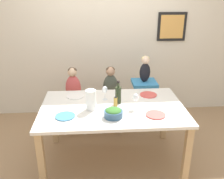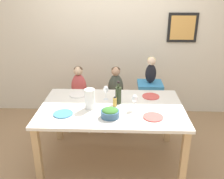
# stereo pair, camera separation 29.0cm
# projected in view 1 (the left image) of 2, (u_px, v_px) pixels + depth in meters

# --- Properties ---
(ground_plane) EXTENTS (14.00, 14.00, 0.00)m
(ground_plane) POSITION_uv_depth(u_px,v_px,m) (112.00, 159.00, 3.18)
(ground_plane) COLOR #9E7A56
(wall_back) EXTENTS (10.00, 0.09, 2.70)m
(wall_back) POSITION_uv_depth(u_px,v_px,m) (106.00, 34.00, 3.99)
(wall_back) COLOR beige
(wall_back) RESTS_ON ground_plane
(dining_table) EXTENTS (1.66, 1.03, 0.75)m
(dining_table) POSITION_uv_depth(u_px,v_px,m) (112.00, 113.00, 2.93)
(dining_table) COLOR silver
(dining_table) RESTS_ON ground_plane
(chair_far_left) EXTENTS (0.42, 0.40, 0.48)m
(chair_far_left) POSITION_uv_depth(u_px,v_px,m) (74.00, 106.00, 3.72)
(chair_far_left) COLOR silver
(chair_far_left) RESTS_ON ground_plane
(chair_far_center) EXTENTS (0.42, 0.40, 0.48)m
(chair_far_center) POSITION_uv_depth(u_px,v_px,m) (111.00, 104.00, 3.75)
(chair_far_center) COLOR silver
(chair_far_center) RESTS_ON ground_plane
(chair_right_highchair) EXTENTS (0.36, 0.34, 0.76)m
(chair_right_highchair) POSITION_uv_depth(u_px,v_px,m) (144.00, 92.00, 3.72)
(chair_right_highchair) COLOR silver
(chair_right_highchair) RESTS_ON ground_plane
(person_child_left) EXTENTS (0.22, 0.15, 0.51)m
(person_child_left) POSITION_uv_depth(u_px,v_px,m) (73.00, 85.00, 3.60)
(person_child_left) COLOR #C64C4C
(person_child_left) RESTS_ON chair_far_left
(person_child_center) EXTENTS (0.22, 0.15, 0.51)m
(person_child_center) POSITION_uv_depth(u_px,v_px,m) (111.00, 84.00, 3.63)
(person_child_center) COLOR #3D4238
(person_child_center) RESTS_ON chair_far_center
(person_baby_right) EXTENTS (0.16, 0.12, 0.38)m
(person_baby_right) POSITION_uv_depth(u_px,v_px,m) (145.00, 68.00, 3.57)
(person_baby_right) COLOR black
(person_baby_right) RESTS_ON chair_right_highchair
(wine_bottle) EXTENTS (0.07, 0.07, 0.28)m
(wine_bottle) POSITION_uv_depth(u_px,v_px,m) (118.00, 94.00, 2.94)
(wine_bottle) COLOR #232D19
(wine_bottle) RESTS_ON dining_table
(paper_towel_roll) EXTENTS (0.12, 0.12, 0.23)m
(paper_towel_roll) POSITION_uv_depth(u_px,v_px,m) (91.00, 100.00, 2.79)
(paper_towel_roll) COLOR white
(paper_towel_roll) RESTS_ON dining_table
(wine_glass_near) EXTENTS (0.07, 0.07, 0.18)m
(wine_glass_near) POSITION_uv_depth(u_px,v_px,m) (136.00, 98.00, 2.81)
(wine_glass_near) COLOR white
(wine_glass_near) RESTS_ON dining_table
(wine_glass_far) EXTENTS (0.07, 0.07, 0.18)m
(wine_glass_far) POSITION_uv_depth(u_px,v_px,m) (105.00, 90.00, 3.03)
(wine_glass_far) COLOR white
(wine_glass_far) RESTS_ON dining_table
(salad_bowl_large) EXTENTS (0.20, 0.20, 0.10)m
(salad_bowl_large) POSITION_uv_depth(u_px,v_px,m) (113.00, 113.00, 2.64)
(salad_bowl_large) COLOR #335675
(salad_bowl_large) RESTS_ON dining_table
(dinner_plate_front_left) EXTENTS (0.21, 0.21, 0.01)m
(dinner_plate_front_left) POSITION_uv_depth(u_px,v_px,m) (65.00, 116.00, 2.66)
(dinner_plate_front_left) COLOR teal
(dinner_plate_front_left) RESTS_ON dining_table
(dinner_plate_back_left) EXTENTS (0.21, 0.21, 0.01)m
(dinner_plate_back_left) POSITION_uv_depth(u_px,v_px,m) (75.00, 96.00, 3.15)
(dinner_plate_back_left) COLOR silver
(dinner_plate_back_left) RESTS_ON dining_table
(dinner_plate_back_right) EXTENTS (0.21, 0.21, 0.01)m
(dinner_plate_back_right) POSITION_uv_depth(u_px,v_px,m) (148.00, 95.00, 3.20)
(dinner_plate_back_right) COLOR #D14C47
(dinner_plate_back_right) RESTS_ON dining_table
(dinner_plate_front_right) EXTENTS (0.21, 0.21, 0.01)m
(dinner_plate_front_right) POSITION_uv_depth(u_px,v_px,m) (156.00, 115.00, 2.69)
(dinner_plate_front_right) COLOR #D14C47
(dinner_plate_front_right) RESTS_ON dining_table
(condiment_bottle_hot_sauce) EXTENTS (0.04, 0.04, 0.13)m
(condiment_bottle_hot_sauce) POSITION_uv_depth(u_px,v_px,m) (116.00, 102.00, 2.88)
(condiment_bottle_hot_sauce) COLOR #BC8E33
(condiment_bottle_hot_sauce) RESTS_ON dining_table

